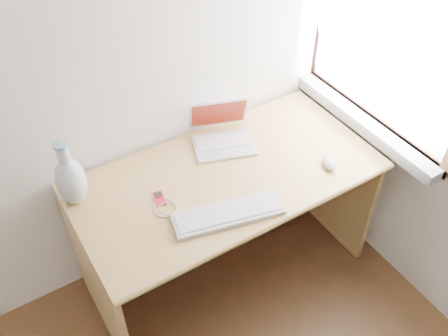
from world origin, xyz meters
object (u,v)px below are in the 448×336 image
laptop (220,135)px  vase (71,179)px  desk (217,195)px  external_keyboard (228,213)px

laptop → vase: (-0.73, -0.01, 0.09)m
desk → laptop: size_ratio=4.15×
desk → vase: bearing=170.1°
laptop → external_keyboard: size_ratio=0.69×
desk → external_keyboard: bearing=-112.7°
desk → laptop: (0.09, 0.12, 0.26)m
desk → laptop: laptop is taller
desk → vase: (-0.64, 0.11, 0.35)m
laptop → vase: vase is taller
external_keyboard → vase: size_ratio=1.50×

